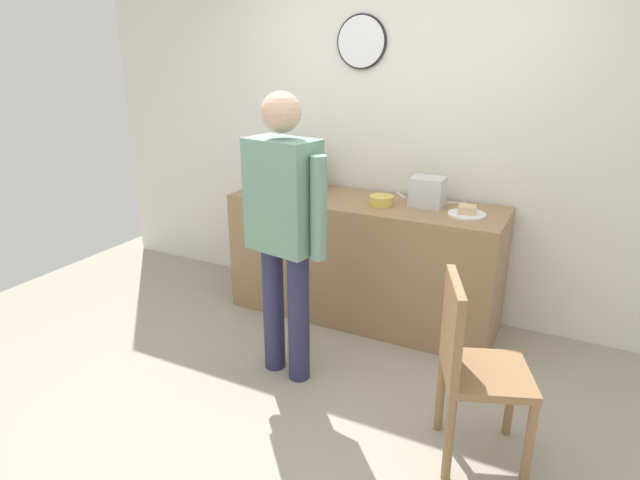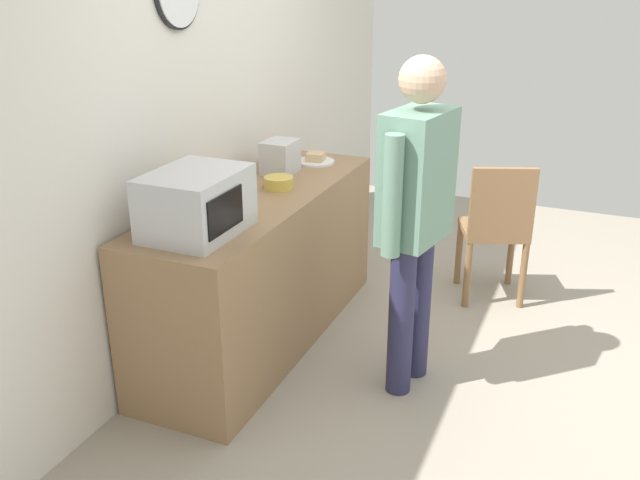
{
  "view_description": "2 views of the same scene",
  "coord_description": "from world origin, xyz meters",
  "px_view_note": "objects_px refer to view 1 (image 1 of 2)",
  "views": [
    {
      "loc": [
        1.24,
        -2.21,
        1.91
      ],
      "look_at": [
        -0.24,
        0.7,
        0.76
      ],
      "focal_mm": 30.15,
      "sensor_mm": 36.0,
      "label": 1
    },
    {
      "loc": [
        -3.39,
        -0.52,
        2.09
      ],
      "look_at": [
        -0.25,
        0.81,
        0.73
      ],
      "focal_mm": 38.87,
      "sensor_mm": 36.0,
      "label": 2
    }
  ],
  "objects_px": {
    "toaster": "(428,192)",
    "fork_utensil": "(401,195)",
    "sandwich_plate": "(467,212)",
    "salad_bowl": "(381,200)",
    "spoon_utensil": "(454,203)",
    "person_standing": "(284,220)",
    "wooden_chair": "(471,363)",
    "microwave": "(286,172)"
  },
  "relations": [
    {
      "from": "microwave",
      "to": "spoon_utensil",
      "type": "relative_size",
      "value": 2.94
    },
    {
      "from": "sandwich_plate",
      "to": "spoon_utensil",
      "type": "relative_size",
      "value": 1.43
    },
    {
      "from": "fork_utensil",
      "to": "wooden_chair",
      "type": "height_order",
      "value": "wooden_chair"
    },
    {
      "from": "sandwich_plate",
      "to": "fork_utensil",
      "type": "bearing_deg",
      "value": 152.6
    },
    {
      "from": "spoon_utensil",
      "to": "fork_utensil",
      "type": "bearing_deg",
      "value": 175.49
    },
    {
      "from": "toaster",
      "to": "fork_utensil",
      "type": "distance_m",
      "value": 0.32
    },
    {
      "from": "microwave",
      "to": "sandwich_plate",
      "type": "distance_m",
      "value": 1.37
    },
    {
      "from": "sandwich_plate",
      "to": "fork_utensil",
      "type": "relative_size",
      "value": 1.43
    },
    {
      "from": "sandwich_plate",
      "to": "salad_bowl",
      "type": "distance_m",
      "value": 0.58
    },
    {
      "from": "microwave",
      "to": "wooden_chair",
      "type": "xyz_separation_m",
      "value": [
        1.67,
        -1.15,
        -0.53
      ]
    },
    {
      "from": "sandwich_plate",
      "to": "fork_utensil",
      "type": "height_order",
      "value": "sandwich_plate"
    },
    {
      "from": "fork_utensil",
      "to": "spoon_utensil",
      "type": "bearing_deg",
      "value": -4.51
    },
    {
      "from": "salad_bowl",
      "to": "fork_utensil",
      "type": "height_order",
      "value": "salad_bowl"
    },
    {
      "from": "microwave",
      "to": "toaster",
      "type": "distance_m",
      "value": 1.07
    },
    {
      "from": "toaster",
      "to": "person_standing",
      "type": "height_order",
      "value": "person_standing"
    },
    {
      "from": "fork_utensil",
      "to": "wooden_chair",
      "type": "bearing_deg",
      "value": -58.88
    },
    {
      "from": "salad_bowl",
      "to": "fork_utensil",
      "type": "xyz_separation_m",
      "value": [
        0.04,
        0.3,
        -0.03
      ]
    },
    {
      "from": "microwave",
      "to": "fork_utensil",
      "type": "height_order",
      "value": "microwave"
    },
    {
      "from": "toaster",
      "to": "fork_utensil",
      "type": "xyz_separation_m",
      "value": [
        -0.25,
        0.18,
        -0.1
      ]
    },
    {
      "from": "spoon_utensil",
      "to": "microwave",
      "type": "bearing_deg",
      "value": -169.32
    },
    {
      "from": "sandwich_plate",
      "to": "person_standing",
      "type": "bearing_deg",
      "value": -133.34
    },
    {
      "from": "person_standing",
      "to": "salad_bowl",
      "type": "bearing_deg",
      "value": 73.25
    },
    {
      "from": "salad_bowl",
      "to": "person_standing",
      "type": "height_order",
      "value": "person_standing"
    },
    {
      "from": "microwave",
      "to": "fork_utensil",
      "type": "bearing_deg",
      "value": 17.74
    },
    {
      "from": "microwave",
      "to": "salad_bowl",
      "type": "relative_size",
      "value": 2.99
    },
    {
      "from": "sandwich_plate",
      "to": "salad_bowl",
      "type": "relative_size",
      "value": 1.45
    },
    {
      "from": "sandwich_plate",
      "to": "salad_bowl",
      "type": "height_order",
      "value": "salad_bowl"
    },
    {
      "from": "fork_utensil",
      "to": "spoon_utensil",
      "type": "relative_size",
      "value": 1.0
    },
    {
      "from": "microwave",
      "to": "fork_utensil",
      "type": "relative_size",
      "value": 2.94
    },
    {
      "from": "toaster",
      "to": "fork_utensil",
      "type": "relative_size",
      "value": 1.29
    },
    {
      "from": "person_standing",
      "to": "wooden_chair",
      "type": "height_order",
      "value": "person_standing"
    },
    {
      "from": "wooden_chair",
      "to": "sandwich_plate",
      "type": "bearing_deg",
      "value": 105.26
    },
    {
      "from": "toaster",
      "to": "person_standing",
      "type": "bearing_deg",
      "value": -118.74
    },
    {
      "from": "microwave",
      "to": "wooden_chair",
      "type": "height_order",
      "value": "microwave"
    },
    {
      "from": "microwave",
      "to": "toaster",
      "type": "xyz_separation_m",
      "value": [
        1.07,
        0.09,
        -0.05
      ]
    },
    {
      "from": "salad_bowl",
      "to": "person_standing",
      "type": "distance_m",
      "value": 0.91
    },
    {
      "from": "sandwich_plate",
      "to": "spoon_utensil",
      "type": "xyz_separation_m",
      "value": [
        -0.14,
        0.25,
        -0.02
      ]
    },
    {
      "from": "sandwich_plate",
      "to": "toaster",
      "type": "bearing_deg",
      "value": 160.35
    },
    {
      "from": "sandwich_plate",
      "to": "salad_bowl",
      "type": "xyz_separation_m",
      "value": [
        -0.58,
        -0.02,
        0.01
      ]
    },
    {
      "from": "spoon_utensil",
      "to": "wooden_chair",
      "type": "xyz_separation_m",
      "value": [
        0.45,
        -1.38,
        -0.38
      ]
    },
    {
      "from": "microwave",
      "to": "sandwich_plate",
      "type": "height_order",
      "value": "microwave"
    },
    {
      "from": "spoon_utensil",
      "to": "wooden_chair",
      "type": "relative_size",
      "value": 0.18
    }
  ]
}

